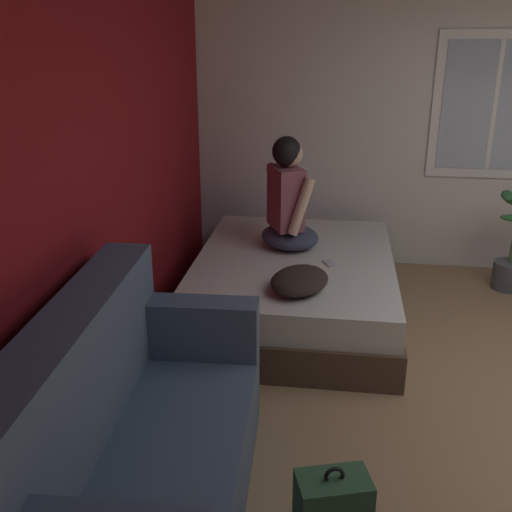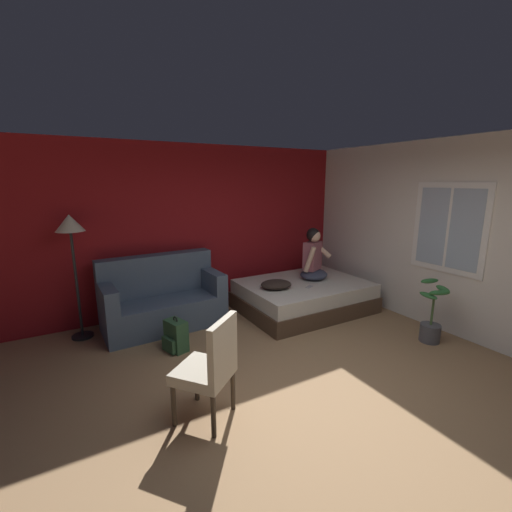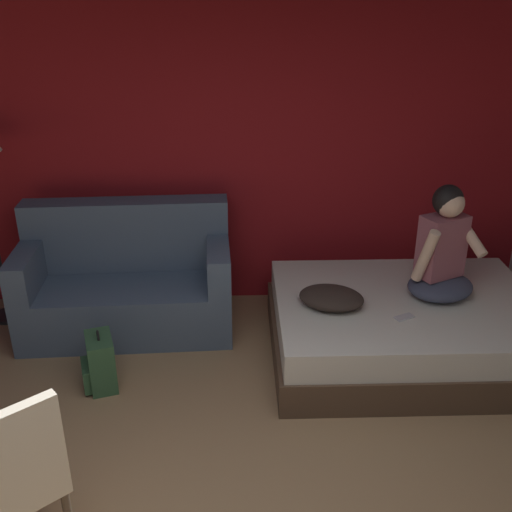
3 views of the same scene
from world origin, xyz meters
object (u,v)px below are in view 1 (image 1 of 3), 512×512
object	(u,v)px
bed	(294,287)
cell_phone	(330,263)
potted_plant	(511,256)
throw_pillow	(300,280)
couch	(133,450)
person_seated	(288,203)

from	to	relation	value
bed	cell_phone	world-z (taller)	cell_phone
potted_plant	throw_pillow	bearing A→B (deg)	128.53
throw_pillow	potted_plant	xyz separation A→B (m)	(1.36, -1.71, -0.25)
cell_phone	bed	bearing A→B (deg)	134.47
bed	throw_pillow	world-z (taller)	throw_pillow
potted_plant	cell_phone	bearing A→B (deg)	119.48
couch	cell_phone	xyz separation A→B (m)	(2.11, -0.80, 0.09)
bed	person_seated	xyz separation A→B (m)	(0.25, 0.08, 0.60)
couch	potted_plant	bearing A→B (deg)	-37.93
bed	person_seated	size ratio (longest dim) A/B	2.34
cell_phone	potted_plant	size ratio (longest dim) A/B	0.17
person_seated	bed	bearing A→B (deg)	-162.40
person_seated	couch	bearing A→B (deg)	169.59
person_seated	potted_plant	bearing A→B (deg)	-74.56
throw_pillow	cell_phone	distance (m)	0.54
bed	cell_phone	bearing A→B (deg)	-110.41
throw_pillow	potted_plant	bearing A→B (deg)	-51.47
couch	bed	bearing A→B (deg)	-13.46
bed	person_seated	distance (m)	0.65
couch	person_seated	world-z (taller)	person_seated
person_seated	cell_phone	size ratio (longest dim) A/B	6.08
person_seated	throw_pillow	bearing A→B (deg)	-169.61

